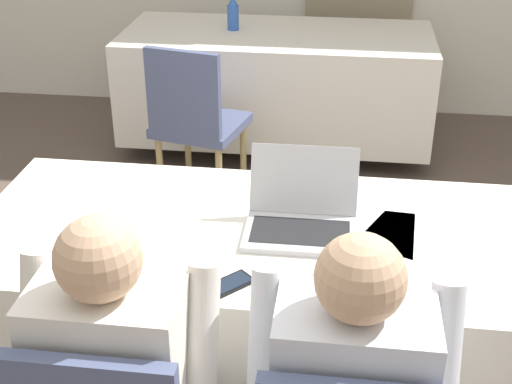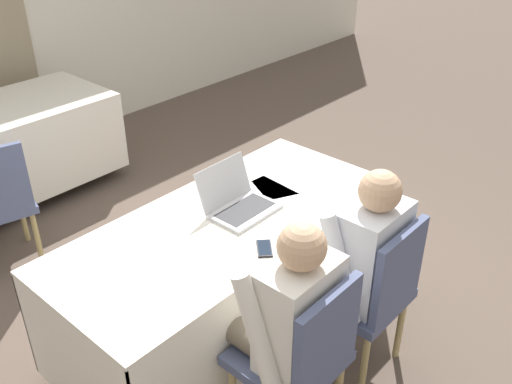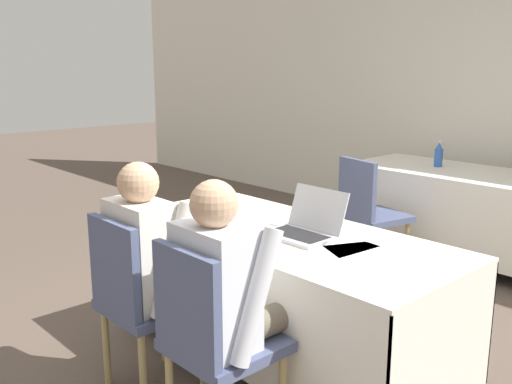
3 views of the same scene
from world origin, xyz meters
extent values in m
plane|color=brown|center=(0.00, 0.00, 0.00)|extent=(24.00, 24.00, 0.00)
cube|color=white|center=(0.00, 0.00, 0.74)|extent=(1.92, 0.85, 0.02)
cube|color=white|center=(0.00, -0.42, 0.42)|extent=(1.92, 0.01, 0.62)
cube|color=white|center=(0.00, 0.42, 0.42)|extent=(1.92, 0.01, 0.62)
cube|color=white|center=(-0.95, 0.00, 0.42)|extent=(0.01, 0.85, 0.62)
cube|color=white|center=(0.95, 0.00, 0.42)|extent=(0.01, 0.85, 0.62)
cylinder|color=#333333|center=(0.00, 0.00, 0.06)|extent=(0.06, 0.06, 0.12)
cube|color=white|center=(-0.20, 1.93, 0.42)|extent=(1.92, 0.01, 0.62)
cube|color=white|center=(0.75, 2.35, 0.42)|extent=(0.01, 0.85, 0.62)
cube|color=#B7B7BC|center=(0.12, -0.03, 0.76)|extent=(0.36, 0.24, 0.02)
cube|color=black|center=(0.12, -0.03, 0.77)|extent=(0.31, 0.17, 0.00)
cube|color=#B7B7BC|center=(0.12, 0.12, 0.88)|extent=(0.36, 0.08, 0.22)
cube|color=black|center=(0.12, 0.12, 0.88)|extent=(0.32, 0.07, 0.19)
cube|color=black|center=(-0.06, -0.32, 0.76)|extent=(0.14, 0.15, 0.01)
cube|color=#192333|center=(-0.06, -0.32, 0.76)|extent=(0.13, 0.13, 0.00)
cube|color=white|center=(-0.35, 0.12, 0.75)|extent=(0.26, 0.33, 0.00)
cube|color=white|center=(0.45, 0.05, 0.75)|extent=(0.32, 0.36, 0.00)
cube|color=white|center=(0.37, 0.03, 0.75)|extent=(0.24, 0.31, 0.00)
cylinder|color=tan|center=(-0.11, -0.48, 0.21)|extent=(0.04, 0.04, 0.42)
cube|color=#4C567A|center=(-0.29, -0.66, 0.44)|extent=(0.44, 0.44, 0.05)
cube|color=#4C567A|center=(-0.29, -0.86, 0.69)|extent=(0.40, 0.04, 0.45)
cylinder|color=tan|center=(0.46, -0.48, 0.21)|extent=(0.04, 0.04, 0.42)
cylinder|color=tan|center=(0.11, -0.48, 0.21)|extent=(0.04, 0.04, 0.42)
cylinder|color=tan|center=(0.46, -0.83, 0.21)|extent=(0.04, 0.04, 0.42)
cylinder|color=tan|center=(0.11, -0.83, 0.21)|extent=(0.04, 0.04, 0.42)
cube|color=#4C567A|center=(0.29, -0.66, 0.44)|extent=(0.44, 0.44, 0.05)
cube|color=#4C567A|center=(0.29, -0.86, 0.69)|extent=(0.40, 0.04, 0.45)
cylinder|color=tan|center=(-0.32, 1.70, 0.21)|extent=(0.04, 0.04, 0.42)
cylinder|color=tan|center=(-0.40, 1.36, 0.21)|extent=(0.04, 0.04, 0.42)
cylinder|color=#665B4C|center=(-0.20, -0.53, 0.53)|extent=(0.13, 0.42, 0.13)
cylinder|color=#665B4C|center=(-0.38, -0.53, 0.53)|extent=(0.13, 0.42, 0.13)
cylinder|color=#665B4C|center=(-0.20, -0.35, 0.23)|extent=(0.10, 0.10, 0.47)
cylinder|color=#665B4C|center=(-0.38, -0.35, 0.23)|extent=(0.10, 0.10, 0.47)
cube|color=silver|center=(-0.29, -0.71, 0.73)|extent=(0.36, 0.22, 0.52)
cylinder|color=silver|center=(-0.08, -0.67, 0.73)|extent=(0.08, 0.26, 0.54)
cylinder|color=silver|center=(-0.50, -0.67, 0.73)|extent=(0.08, 0.26, 0.54)
sphere|color=tan|center=(-0.29, -0.71, 1.08)|extent=(0.20, 0.20, 0.20)
cylinder|color=#665B4C|center=(0.38, -0.53, 0.53)|extent=(0.13, 0.42, 0.13)
cylinder|color=#665B4C|center=(0.20, -0.53, 0.53)|extent=(0.13, 0.42, 0.13)
cylinder|color=#665B4C|center=(0.38, -0.35, 0.23)|extent=(0.10, 0.10, 0.47)
cylinder|color=#665B4C|center=(0.20, -0.35, 0.23)|extent=(0.10, 0.10, 0.47)
cube|color=silver|center=(0.29, -0.71, 0.73)|extent=(0.36, 0.22, 0.52)
cylinder|color=silver|center=(0.50, -0.67, 0.73)|extent=(0.08, 0.26, 0.54)
cylinder|color=silver|center=(0.08, -0.67, 0.73)|extent=(0.08, 0.26, 0.54)
sphere|color=tan|center=(0.29, -0.71, 1.08)|extent=(0.20, 0.20, 0.20)
camera|label=1|loc=(0.23, -1.97, 1.94)|focal=50.00mm
camera|label=2|loc=(-1.74, -1.77, 2.37)|focal=40.00mm
camera|label=3|loc=(2.03, -2.09, 1.63)|focal=40.00mm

